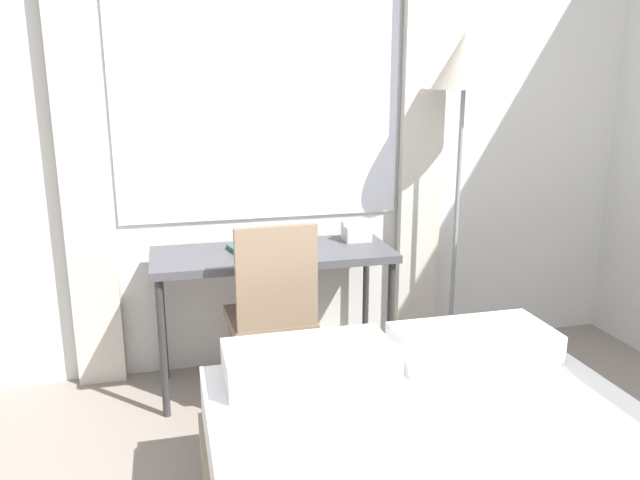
{
  "coord_description": "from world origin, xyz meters",
  "views": [
    {
      "loc": [
        -0.8,
        -0.68,
        1.6
      ],
      "look_at": [
        -0.15,
        1.95,
        0.89
      ],
      "focal_mm": 35.0,
      "sensor_mm": 36.0,
      "label": 1
    }
  ],
  "objects_px": {
    "telephone": "(356,232)",
    "book": "(253,249)",
    "desk": "(273,264)",
    "desk_chair": "(272,307)",
    "standing_lamp": "(464,81)"
  },
  "relations": [
    {
      "from": "telephone",
      "to": "book",
      "type": "height_order",
      "value": "telephone"
    },
    {
      "from": "desk",
      "to": "standing_lamp",
      "type": "bearing_deg",
      "value": 2.71
    },
    {
      "from": "desk",
      "to": "desk_chair",
      "type": "height_order",
      "value": "desk_chair"
    },
    {
      "from": "standing_lamp",
      "to": "telephone",
      "type": "relative_size",
      "value": 11.53
    },
    {
      "from": "desk",
      "to": "telephone",
      "type": "height_order",
      "value": "telephone"
    },
    {
      "from": "desk",
      "to": "book",
      "type": "bearing_deg",
      "value": 165.97
    },
    {
      "from": "telephone",
      "to": "book",
      "type": "xyz_separation_m",
      "value": [
        -0.58,
        -0.08,
        -0.03
      ]
    },
    {
      "from": "telephone",
      "to": "desk",
      "type": "bearing_deg",
      "value": -167.27
    },
    {
      "from": "standing_lamp",
      "to": "telephone",
      "type": "xyz_separation_m",
      "value": [
        -0.56,
        0.06,
        -0.8
      ]
    },
    {
      "from": "desk",
      "to": "telephone",
      "type": "bearing_deg",
      "value": 12.73
    },
    {
      "from": "desk_chair",
      "to": "book",
      "type": "height_order",
      "value": "desk_chair"
    },
    {
      "from": "telephone",
      "to": "book",
      "type": "bearing_deg",
      "value": -171.81
    },
    {
      "from": "desk",
      "to": "desk_chair",
      "type": "bearing_deg",
      "value": -101.17
    },
    {
      "from": "desk",
      "to": "telephone",
      "type": "distance_m",
      "value": 0.51
    },
    {
      "from": "desk_chair",
      "to": "standing_lamp",
      "type": "distance_m",
      "value": 1.54
    }
  ]
}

